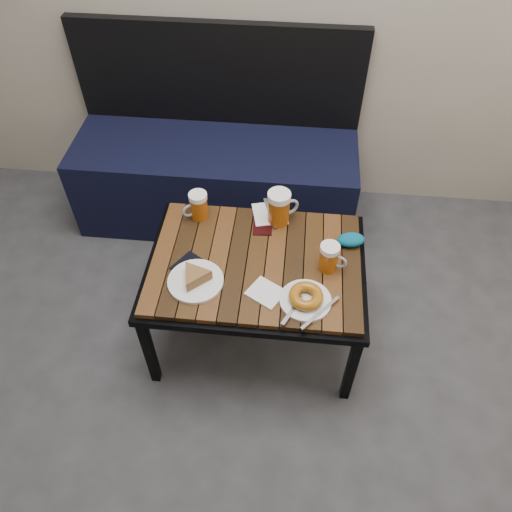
# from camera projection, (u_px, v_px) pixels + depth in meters

# --- Properties ---
(bench) EXTENTS (1.40, 0.50, 0.95)m
(bench) POSITION_uv_depth(u_px,v_px,m) (217.00, 172.00, 2.58)
(bench) COLOR black
(bench) RESTS_ON ground
(cafe_table) EXTENTS (0.84, 0.62, 0.47)m
(cafe_table) POSITION_uv_depth(u_px,v_px,m) (256.00, 268.00, 1.94)
(cafe_table) COLOR black
(cafe_table) RESTS_ON ground
(beer_mug_left) EXTENTS (0.11, 0.10, 0.12)m
(beer_mug_left) POSITION_uv_depth(u_px,v_px,m) (198.00, 206.00, 2.02)
(beer_mug_left) COLOR #A0490C
(beer_mug_left) RESTS_ON cafe_table
(beer_mug_centre) EXTENTS (0.14, 0.12, 0.15)m
(beer_mug_centre) POSITION_uv_depth(u_px,v_px,m) (279.00, 207.00, 1.99)
(beer_mug_centre) COLOR #A0490C
(beer_mug_centre) RESTS_ON cafe_table
(beer_mug_right) EXTENTS (0.11, 0.08, 0.12)m
(beer_mug_right) POSITION_uv_depth(u_px,v_px,m) (329.00, 257.00, 1.84)
(beer_mug_right) COLOR #A0490C
(beer_mug_right) RESTS_ON cafe_table
(plate_pie) EXTENTS (0.21, 0.21, 0.06)m
(plate_pie) POSITION_uv_depth(u_px,v_px,m) (195.00, 278.00, 1.82)
(plate_pie) COLOR white
(plate_pie) RESTS_ON cafe_table
(plate_bagel) EXTENTS (0.21, 0.22, 0.05)m
(plate_bagel) POSITION_uv_depth(u_px,v_px,m) (306.00, 298.00, 1.76)
(plate_bagel) COLOR white
(plate_bagel) RESTS_ON cafe_table
(napkin_left) EXTENTS (0.16, 0.18, 0.01)m
(napkin_left) POSITION_uv_depth(u_px,v_px,m) (270.00, 214.00, 2.07)
(napkin_left) COLOR white
(napkin_left) RESTS_ON cafe_table
(napkin_right) EXTENTS (0.16, 0.15, 0.01)m
(napkin_right) POSITION_uv_depth(u_px,v_px,m) (266.00, 293.00, 1.80)
(napkin_right) COLOR white
(napkin_right) RESTS_ON cafe_table
(passport_navy) EXTENTS (0.13, 0.14, 0.01)m
(passport_navy) POSITION_uv_depth(u_px,v_px,m) (187.00, 265.00, 1.89)
(passport_navy) COLOR black
(passport_navy) RESTS_ON cafe_table
(passport_burgundy) EXTENTS (0.08, 0.11, 0.01)m
(passport_burgundy) POSITION_uv_depth(u_px,v_px,m) (263.00, 226.00, 2.03)
(passport_burgundy) COLOR black
(passport_burgundy) RESTS_ON cafe_table
(knit_pouch) EXTENTS (0.12, 0.09, 0.05)m
(knit_pouch) POSITION_uv_depth(u_px,v_px,m) (351.00, 240.00, 1.95)
(knit_pouch) COLOR #055080
(knit_pouch) RESTS_ON cafe_table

